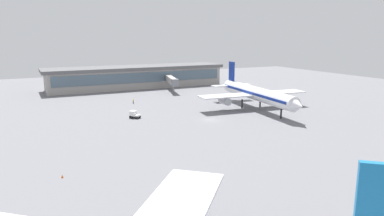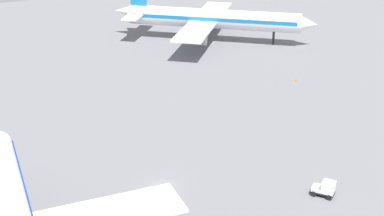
% 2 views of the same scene
% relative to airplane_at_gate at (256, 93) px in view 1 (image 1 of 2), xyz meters
% --- Properties ---
extents(ground, '(288.00, 288.00, 0.00)m').
position_rel_airplane_at_gate_xyz_m(ground, '(22.49, 7.52, -5.63)').
color(ground, slate).
extents(terminal_building, '(89.15, 19.07, 10.60)m').
position_rel_airplane_at_gate_xyz_m(terminal_building, '(21.43, -70.42, -0.23)').
color(terminal_building, '#9E9993').
rests_on(terminal_building, ground).
extents(airplane_at_gate, '(40.96, 50.91, 15.48)m').
position_rel_airplane_at_gate_xyz_m(airplane_at_gate, '(0.00, 0.00, 0.00)').
color(airplane_at_gate, white).
rests_on(airplane_at_gate, ground).
extents(baggage_tug, '(3.57, 3.75, 2.30)m').
position_rel_airplane_at_gate_xyz_m(baggage_tug, '(42.70, -5.56, -4.47)').
color(baggage_tug, black).
rests_on(baggage_tug, ground).
extents(ground_crew_worker, '(0.51, 0.53, 1.67)m').
position_rel_airplane_at_gate_xyz_m(ground_crew_worker, '(35.86, -29.18, -4.78)').
color(ground_crew_worker, '#1E2338').
rests_on(ground_crew_worker, ground).
extents(jet_bridge, '(7.74, 21.64, 6.74)m').
position_rel_airplane_at_gate_xyz_m(jet_bridge, '(10.79, -50.76, -0.49)').
color(jet_bridge, '#9E9993').
rests_on(jet_bridge, ground).
extents(safety_cone_near_gate, '(0.44, 0.44, 0.60)m').
position_rel_airplane_at_gate_xyz_m(safety_cone_near_gate, '(68.79, 34.98, -5.33)').
color(safety_cone_near_gate, '#EA590C').
rests_on(safety_cone_near_gate, ground).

